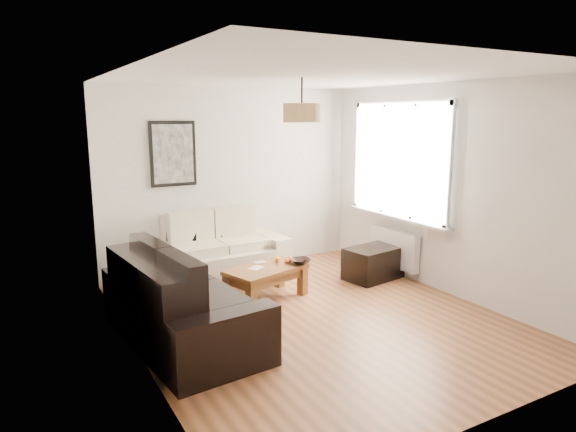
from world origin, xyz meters
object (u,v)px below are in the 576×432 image
loveseat_cream (218,248)px  coffee_table (266,283)px  ottoman (373,263)px  sofa_leather (182,298)px

loveseat_cream → coffee_table: (0.23, -0.98, -0.24)m
loveseat_cream → coffee_table: bearing=-78.6°
loveseat_cream → coffee_table: 1.03m
coffee_table → ottoman: ottoman is taller
loveseat_cream → coffee_table: loveseat_cream is taller
loveseat_cream → sofa_leather: size_ratio=0.88×
sofa_leather → coffee_table: size_ratio=2.06×
sofa_leather → coffee_table: 1.41m
coffee_table → loveseat_cream: bearing=103.4°
loveseat_cream → sofa_leather: loveseat_cream is taller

